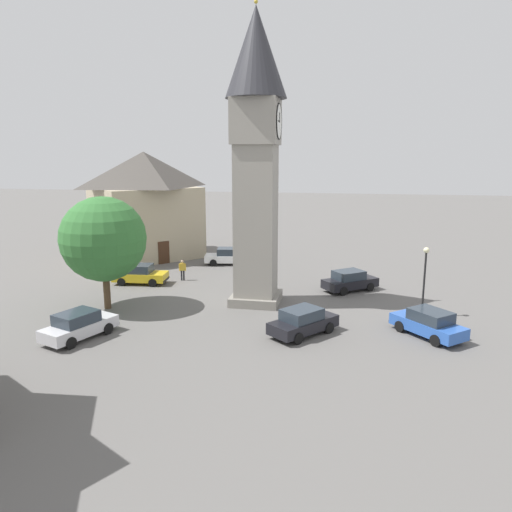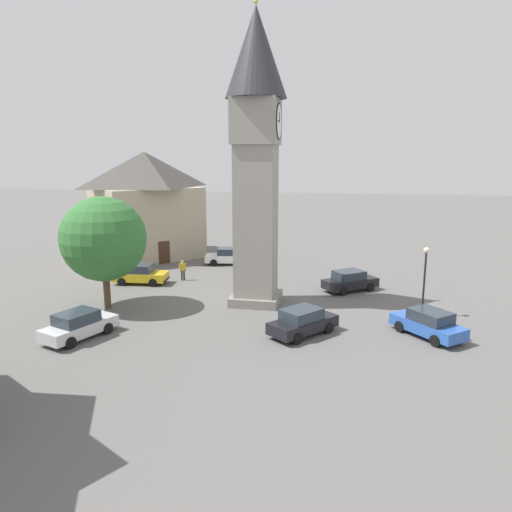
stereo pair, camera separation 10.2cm
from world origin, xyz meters
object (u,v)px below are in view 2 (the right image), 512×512
object	(u,v)px
clock_tower	(256,135)
car_black_far	(350,281)
tree	(104,239)
lamp_post	(425,270)
car_red_corner	(228,256)
building_terrace_right	(146,204)
car_green_alley	(303,322)
car_white_side	(428,323)
car_silver_kerb	(79,325)
car_blue_kerb	(140,274)
pedestrian	(183,268)

from	to	relation	value
clock_tower	car_black_far	distance (m)	12.78
tree	lamp_post	size ratio (longest dim) A/B	1.68
car_red_corner	building_terrace_right	distance (m)	9.86
car_green_alley	tree	size ratio (longest dim) A/B	0.58
car_black_far	building_terrace_right	size ratio (longest dim) A/B	0.35
car_red_corner	lamp_post	xyz separation A→B (m)	(11.83, 15.43, 2.22)
car_red_corner	building_terrace_right	size ratio (longest dim) A/B	0.35
car_white_side	lamp_post	bearing A→B (deg)	176.92
clock_tower	car_black_far	world-z (taller)	clock_tower
car_red_corner	car_green_alley	distance (m)	18.41
clock_tower	car_red_corner	size ratio (longest dim) A/B	4.37
car_silver_kerb	car_blue_kerb	bearing A→B (deg)	-172.16
car_white_side	pedestrian	distance (m)	19.63
clock_tower	car_silver_kerb	distance (m)	15.59
car_silver_kerb	car_white_side	bearing A→B (deg)	101.75
car_black_far	car_green_alley	size ratio (longest dim) A/B	1.00
car_silver_kerb	car_black_far	size ratio (longest dim) A/B	1.04
car_white_side	car_black_far	world-z (taller)	same
lamp_post	tree	bearing A→B (deg)	-83.69
clock_tower	car_green_alley	bearing A→B (deg)	34.46
car_blue_kerb	car_silver_kerb	xyz separation A→B (m)	(11.34, 1.56, 0.00)
car_black_far	lamp_post	distance (m)	7.04
pedestrian	tree	world-z (taller)	tree
car_silver_kerb	pedestrian	size ratio (longest dim) A/B	2.64
car_green_alley	car_blue_kerb	bearing A→B (deg)	-122.08
car_white_side	tree	xyz separation A→B (m)	(-1.29, -19.84, 3.84)
tree	lamp_post	world-z (taller)	tree
pedestrian	car_silver_kerb	bearing A→B (deg)	-6.02
car_white_side	lamp_post	xyz separation A→B (m)	(-3.50, 0.19, 2.22)
car_blue_kerb	car_black_far	xyz separation A→B (m)	(-1.06, 16.10, 0.00)
building_terrace_right	car_blue_kerb	bearing A→B (deg)	20.00
car_black_far	car_silver_kerb	bearing A→B (deg)	-49.52
car_green_alley	clock_tower	bearing A→B (deg)	-145.54
car_white_side	car_black_far	xyz separation A→B (m)	(-8.50, -4.24, 0.00)
tree	building_terrace_right	distance (m)	16.32
car_blue_kerb	building_terrace_right	distance (m)	11.21
pedestrian	building_terrace_right	world-z (taller)	building_terrace_right
car_green_alley	building_terrace_right	world-z (taller)	building_terrace_right
car_green_alley	pedestrian	xyz separation A→B (m)	(-10.09, -10.59, 0.25)
car_red_corner	tree	distance (m)	15.27
lamp_post	car_silver_kerb	bearing A→B (deg)	-68.66
clock_tower	pedestrian	bearing A→B (deg)	-124.31
car_blue_kerb	car_white_side	bearing A→B (deg)	69.91
clock_tower	tree	distance (m)	11.76
car_red_corner	building_terrace_right	world-z (taller)	building_terrace_right
car_blue_kerb	lamp_post	distance (m)	21.02
car_blue_kerb	car_green_alley	distance (m)	15.96
car_silver_kerb	pedestrian	xyz separation A→B (m)	(-12.96, 1.37, 0.25)
lamp_post	car_black_far	bearing A→B (deg)	-138.45
car_red_corner	lamp_post	size ratio (longest dim) A/B	0.99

